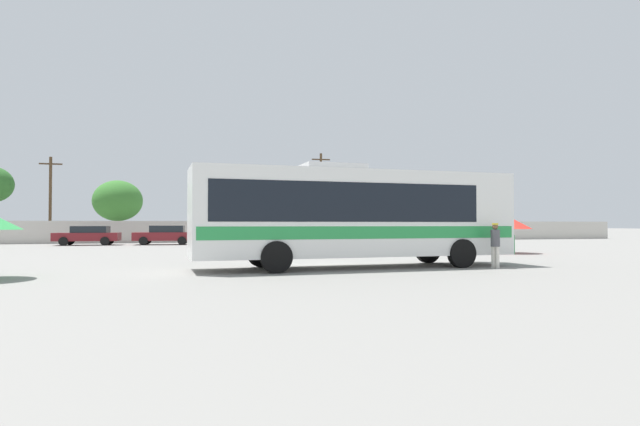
# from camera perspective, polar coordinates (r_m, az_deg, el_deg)

# --- Properties ---
(ground_plane) EXTENTS (300.00, 300.00, 0.00)m
(ground_plane) POSITION_cam_1_polar(r_m,az_deg,el_deg) (29.32, -5.41, -4.31)
(ground_plane) COLOR gray
(perimeter_wall) EXTENTS (80.00, 0.30, 1.84)m
(perimeter_wall) POSITION_cam_1_polar(r_m,az_deg,el_deg) (46.34, -9.17, -2.02)
(perimeter_wall) COLOR beige
(perimeter_wall) RESTS_ON ground_plane
(coach_bus_white_green) EXTENTS (11.89, 3.04, 3.72)m
(coach_bus_white_green) POSITION_cam_1_polar(r_m,az_deg,el_deg) (18.90, 3.54, 0.00)
(coach_bus_white_green) COLOR white
(coach_bus_white_green) RESTS_ON ground_plane
(attendant_by_bus_door) EXTENTS (0.44, 0.44, 1.62)m
(attendant_by_bus_door) POSITION_cam_1_polar(r_m,az_deg,el_deg) (19.68, 18.66, -3.08)
(attendant_by_bus_door) COLOR silver
(attendant_by_bus_door) RESTS_ON ground_plane
(vendor_umbrella_near_gate_red) EXTENTS (2.44, 2.44, 1.99)m
(vendor_umbrella_near_gate_red) POSITION_cam_1_polar(r_m,az_deg,el_deg) (29.99, 19.96, -1.05)
(vendor_umbrella_near_gate_red) COLOR gray
(vendor_umbrella_near_gate_red) RESTS_ON ground_plane
(parked_car_leftmost_maroon) EXTENTS (4.68, 2.22, 1.43)m
(parked_car_leftmost_maroon) POSITION_cam_1_polar(r_m,az_deg,el_deg) (42.58, -24.07, -2.21)
(parked_car_leftmost_maroon) COLOR maroon
(parked_car_leftmost_maroon) RESTS_ON ground_plane
(parked_car_second_maroon) EXTENTS (4.65, 2.32, 1.46)m
(parked_car_second_maroon) POSITION_cam_1_polar(r_m,az_deg,el_deg) (41.56, -16.61, -2.27)
(parked_car_second_maroon) COLOR maroon
(parked_car_second_maroon) RESTS_ON ground_plane
(parked_car_third_grey) EXTENTS (4.24, 2.25, 1.52)m
(parked_car_third_grey) POSITION_cam_1_polar(r_m,az_deg,el_deg) (42.36, -6.45, -2.27)
(parked_car_third_grey) COLOR slate
(parked_car_third_grey) RESTS_ON ground_plane
(parked_car_rightmost_dark_blue) EXTENTS (4.55, 2.15, 1.50)m
(parked_car_rightmost_dark_blue) POSITION_cam_1_polar(r_m,az_deg,el_deg) (44.16, 1.83, -2.24)
(parked_car_rightmost_dark_blue) COLOR navy
(parked_car_rightmost_dark_blue) RESTS_ON ground_plane
(utility_pole_near) EXTENTS (1.80, 0.25, 8.53)m
(utility_pole_near) POSITION_cam_1_polar(r_m,az_deg,el_deg) (51.03, 0.10, 2.00)
(utility_pole_near) COLOR #4C3823
(utility_pole_near) RESTS_ON ground_plane
(utility_pole_far) EXTENTS (1.80, 0.24, 7.27)m
(utility_pole_far) POSITION_cam_1_polar(r_m,az_deg,el_deg) (49.43, -27.46, 1.50)
(utility_pole_far) COLOR #4C3823
(utility_pole_far) RESTS_ON ground_plane
(roadside_tree_midleft) EXTENTS (4.58, 4.58, 5.75)m
(roadside_tree_midleft) POSITION_cam_1_polar(r_m,az_deg,el_deg) (53.28, -21.29, 1.25)
(roadside_tree_midleft) COLOR brown
(roadside_tree_midleft) RESTS_ON ground_plane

